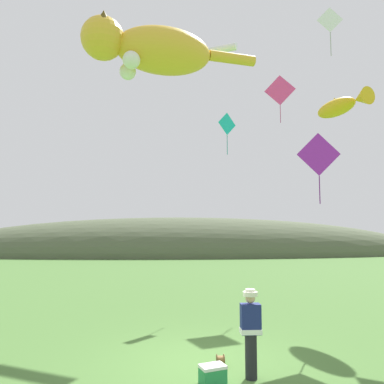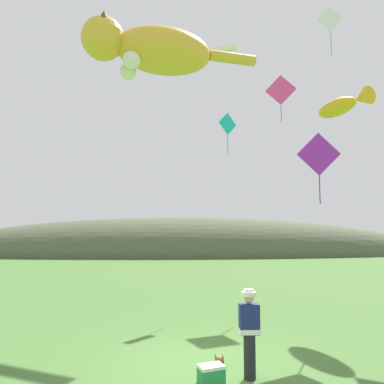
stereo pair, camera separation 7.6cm
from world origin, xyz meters
The scene contains 12 objects.
ground_plane centered at (0.00, 0.00, 0.00)m, with size 120.00×120.00×0.00m, color #477033.
distant_hill_ridge centered at (0.00, 31.81, 0.00)m, with size 53.83×12.28×7.86m.
festival_attendant centered at (0.96, -0.85, 0.95)m, with size 0.43×0.30×1.77m.
kite_spool centered at (0.43, -0.15, 0.13)m, with size 0.17×0.26×0.26m.
picnic_cooler centered at (0.16, -1.06, 0.18)m, with size 0.57×0.47×0.36m.
kite_giant_cat centered at (-1.51, 5.19, 9.77)m, with size 6.79×2.78×2.10m.
kite_fish_windsock centered at (6.28, 6.15, 8.01)m, with size 1.60×2.77×0.83m.
kite_tube_streamer centered at (1.31, 8.62, 11.48)m, with size 2.08×1.24×0.44m.
kite_diamond_teal centered at (1.78, 7.94, 7.66)m, with size 0.88×0.58×1.94m.
kite_diamond_violet centered at (4.04, 3.06, 5.35)m, with size 1.39×0.15×2.30m.
kite_diamond_white centered at (5.07, 4.20, 10.55)m, with size 0.94×0.13×1.84m.
kite_diamond_pink centered at (4.67, 9.35, 9.82)m, with size 1.47×0.49×2.44m.
Camera 2 is at (-0.53, -8.61, 3.08)m, focal length 35.00 mm.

